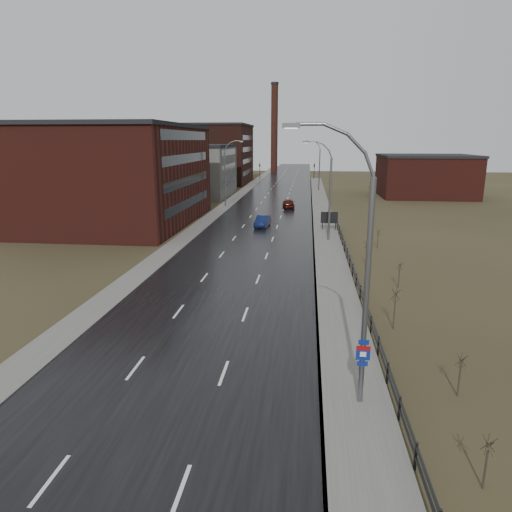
% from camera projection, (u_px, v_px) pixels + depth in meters
% --- Properties ---
extents(ground, '(320.00, 320.00, 0.00)m').
position_uv_depth(ground, '(153.00, 417.00, 19.32)').
color(ground, '#2D2819').
rests_on(ground, ground).
extents(road, '(14.00, 300.00, 0.06)m').
position_uv_depth(road, '(270.00, 209.00, 77.08)').
color(road, black).
rests_on(road, ground).
extents(sidewalk_right, '(3.20, 180.00, 0.18)m').
position_uv_depth(sidewalk_right, '(327.00, 242.00, 52.06)').
color(sidewalk_right, '#595651').
rests_on(sidewalk_right, ground).
extents(curb_right, '(0.16, 180.00, 0.18)m').
position_uv_depth(curb_right, '(313.00, 242.00, 52.23)').
color(curb_right, slate).
rests_on(curb_right, ground).
extents(sidewalk_left, '(2.40, 260.00, 0.12)m').
position_uv_depth(sidewalk_left, '(222.00, 208.00, 77.97)').
color(sidewalk_left, '#595651').
rests_on(sidewalk_left, ground).
extents(warehouse_near, '(22.44, 28.56, 13.50)m').
position_uv_depth(warehouse_near, '(111.00, 174.00, 63.25)').
color(warehouse_near, '#471914').
rests_on(warehouse_near, ground).
extents(warehouse_mid, '(16.32, 20.40, 10.50)m').
position_uv_depth(warehouse_mid, '(191.00, 170.00, 95.07)').
color(warehouse_mid, slate).
rests_on(warehouse_mid, ground).
extents(warehouse_far, '(26.52, 24.48, 15.50)m').
position_uv_depth(warehouse_far, '(200.00, 154.00, 123.88)').
color(warehouse_far, '#331611').
rests_on(warehouse_far, ground).
extents(building_right, '(18.36, 16.32, 8.50)m').
position_uv_depth(building_right, '(425.00, 176.00, 93.93)').
color(building_right, '#471914').
rests_on(building_right, ground).
extents(smokestack, '(2.70, 2.70, 30.70)m').
position_uv_depth(smokestack, '(274.00, 128.00, 160.57)').
color(smokestack, '#331611').
rests_on(smokestack, ground).
extents(streetlight_main, '(3.91, 0.29, 12.11)m').
position_uv_depth(streetlight_main, '(360.00, 274.00, 18.82)').
color(streetlight_main, slate).
rests_on(streetlight_main, ground).
extents(streetlight_right_mid, '(3.36, 0.28, 11.35)m').
position_uv_depth(streetlight_right_mid, '(328.00, 191.00, 51.62)').
color(streetlight_right_mid, slate).
rests_on(streetlight_right_mid, ground).
extents(streetlight_left, '(3.36, 0.28, 11.35)m').
position_uv_depth(streetlight_left, '(227.00, 173.00, 78.41)').
color(streetlight_left, slate).
rests_on(streetlight_left, ground).
extents(streetlight_right_far, '(3.36, 0.28, 11.35)m').
position_uv_depth(streetlight_right_far, '(318.00, 165.00, 103.61)').
color(streetlight_right_far, slate).
rests_on(streetlight_right_far, ground).
extents(guardrail, '(0.10, 53.05, 1.10)m').
position_uv_depth(guardrail, '(357.00, 281.00, 35.66)').
color(guardrail, black).
rests_on(guardrail, ground).
extents(shrub_a, '(0.48, 0.50, 1.99)m').
position_uv_depth(shrub_a, '(486.00, 461.00, 15.14)').
color(shrub_a, '#382D23').
rests_on(shrub_a, ground).
extents(shrub_b, '(0.49, 0.52, 2.07)m').
position_uv_depth(shrub_b, '(460.00, 374.00, 20.70)').
color(shrub_b, '#382D23').
rests_on(shrub_b, ground).
extents(shrub_c, '(0.62, 0.66, 2.65)m').
position_uv_depth(shrub_c, '(395.00, 307.00, 28.06)').
color(shrub_c, '#382D23').
rests_on(shrub_c, ground).
extents(shrub_d, '(0.50, 0.52, 2.08)m').
position_uv_depth(shrub_d, '(399.00, 274.00, 36.07)').
color(shrub_d, '#382D23').
rests_on(shrub_d, ground).
extents(shrub_e, '(0.55, 0.58, 2.31)m').
position_uv_depth(shrub_e, '(366.00, 253.00, 42.46)').
color(shrub_e, '#382D23').
rests_on(shrub_e, ground).
extents(shrub_f, '(0.49, 0.52, 2.07)m').
position_uv_depth(shrub_f, '(378.00, 238.00, 49.16)').
color(shrub_f, '#382D23').
rests_on(shrub_f, ground).
extents(billboard, '(2.16, 0.17, 2.52)m').
position_uv_depth(billboard, '(329.00, 218.00, 58.27)').
color(billboard, black).
rests_on(billboard, ground).
extents(traffic_light_left, '(0.58, 2.73, 5.30)m').
position_uv_depth(traffic_light_left, '(260.00, 164.00, 134.59)').
color(traffic_light_left, black).
rests_on(traffic_light_left, ground).
extents(traffic_light_right, '(0.58, 2.73, 5.30)m').
position_uv_depth(traffic_light_right, '(314.00, 164.00, 132.86)').
color(traffic_light_right, black).
rests_on(traffic_light_right, ground).
extents(car_near, '(1.98, 4.67, 1.50)m').
position_uv_depth(car_near, '(263.00, 222.00, 61.28)').
color(car_near, '#0E1846').
rests_on(car_near, ground).
extents(car_far, '(2.35, 4.90, 1.61)m').
position_uv_depth(car_far, '(289.00, 204.00, 78.05)').
color(car_far, '#41100A').
rests_on(car_far, ground).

